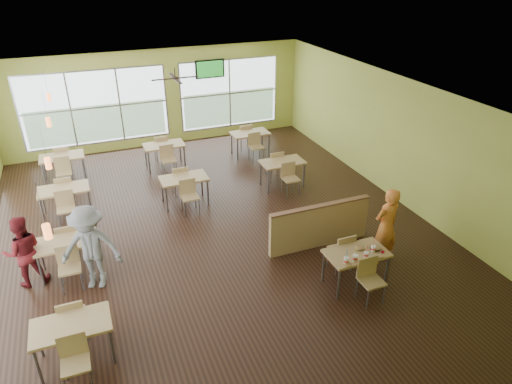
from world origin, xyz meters
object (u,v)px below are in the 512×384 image
main_table (356,257)px  man_plaid (386,226)px  half_wall_divider (320,225)px  food_basket (375,248)px

main_table → man_plaid: (0.98, 0.44, 0.23)m
half_wall_divider → man_plaid: 1.44m
half_wall_divider → food_basket: half_wall_divider is taller
main_table → man_plaid: 1.10m
main_table → half_wall_divider: (0.00, 1.45, -0.11)m
half_wall_divider → food_basket: bearing=-75.4°
man_plaid → food_basket: man_plaid is taller
half_wall_divider → man_plaid: man_plaid is taller
half_wall_divider → man_plaid: bearing=-45.8°
man_plaid → main_table: bearing=14.9°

